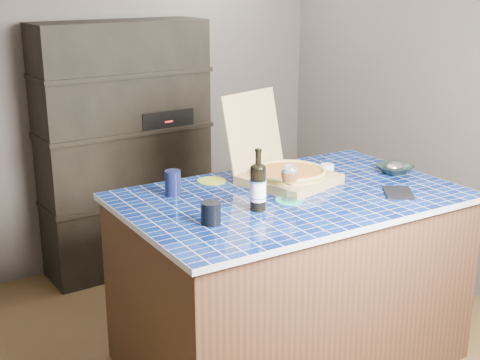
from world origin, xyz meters
TOP-DOWN VIEW (x-y plane):
  - room at (0.00, 0.00)m, footprint 3.50×3.50m
  - shelving_unit at (0.00, 1.53)m, footprint 1.20×0.41m
  - kitchen_island at (0.21, -0.13)m, footprint 1.83×1.20m
  - pizza_box at (0.31, 0.05)m, footprint 0.56×0.63m
  - mead_bottle at (-0.08, -0.23)m, footprint 0.08×0.08m
  - teal_trivet at (0.13, -0.22)m, footprint 0.14×0.14m
  - wine_glass at (0.13, -0.22)m, footprint 0.09×0.09m
  - tumbler at (-0.38, -0.27)m, footprint 0.09×0.09m
  - dvd_case at (0.68, -0.44)m, footprint 0.23×0.24m
  - bowl at (0.95, -0.16)m, footprint 0.21×0.21m
  - foil_contents at (0.95, -0.16)m, footprint 0.11×0.09m
  - white_jar at (0.60, 0.03)m, footprint 0.08×0.08m
  - navy_cup at (-0.32, 0.21)m, footprint 0.08×0.08m
  - green_trivet at (-0.02, 0.31)m, footprint 0.16×0.16m

SIDE VIEW (x-z plane):
  - kitchen_island at x=0.21m, z-range 0.00..0.98m
  - shelving_unit at x=0.00m, z-range 0.00..1.80m
  - green_trivet at x=-0.02m, z-range 0.98..0.99m
  - teal_trivet at x=0.13m, z-range 0.98..0.99m
  - dvd_case at x=0.68m, z-range 0.98..1.00m
  - bowl at x=0.95m, z-range 0.98..1.03m
  - white_jar at x=0.60m, z-range 0.98..1.05m
  - foil_contents at x=0.95m, z-range 0.99..1.05m
  - tumbler at x=-0.38m, z-range 0.98..1.08m
  - navy_cup at x=-0.32m, z-range 0.98..1.11m
  - pizza_box at x=0.31m, z-range 0.81..1.29m
  - mead_bottle at x=-0.08m, z-range 0.95..1.26m
  - wine_glass at x=0.13m, z-range 1.02..1.22m
  - room at x=0.00m, z-range -0.50..3.00m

